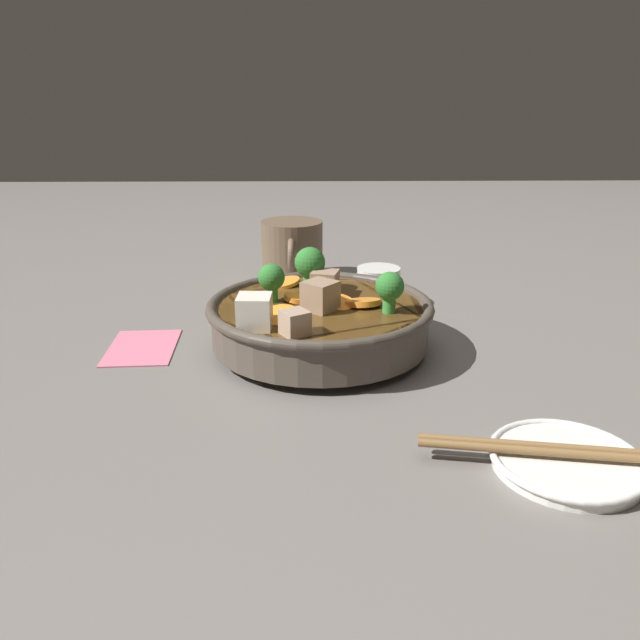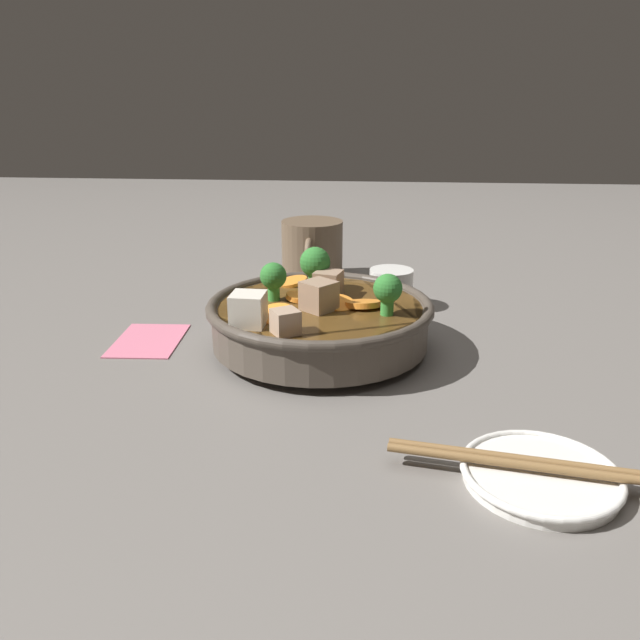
# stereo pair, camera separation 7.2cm
# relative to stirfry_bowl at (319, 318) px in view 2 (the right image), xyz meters

# --- Properties ---
(ground_plane) EXTENTS (3.00, 3.00, 0.00)m
(ground_plane) POSITION_rel_stirfry_bowl_xyz_m (-0.00, 0.00, -0.04)
(ground_plane) COLOR slate
(stirfry_bowl) EXTENTS (0.26, 0.26, 0.11)m
(stirfry_bowl) POSITION_rel_stirfry_bowl_xyz_m (0.00, 0.00, 0.00)
(stirfry_bowl) COLOR #51473D
(stirfry_bowl) RESTS_ON ground_plane
(side_saucer) EXTENTS (0.12, 0.12, 0.01)m
(side_saucer) POSITION_rel_stirfry_bowl_xyz_m (0.25, 0.19, -0.03)
(side_saucer) COLOR white
(side_saucer) RESTS_ON ground_plane
(tea_cup) EXTENTS (0.06, 0.06, 0.05)m
(tea_cup) POSITION_rel_stirfry_bowl_xyz_m (-0.16, 0.09, -0.01)
(tea_cup) COLOR white
(tea_cup) RESTS_ON ground_plane
(dark_mug) EXTENTS (0.12, 0.10, 0.09)m
(dark_mug) POSITION_rel_stirfry_bowl_xyz_m (-0.30, -0.04, 0.01)
(dark_mug) COLOR brown
(dark_mug) RESTS_ON ground_plane
(napkin) EXTENTS (0.11, 0.08, 0.00)m
(napkin) POSITION_rel_stirfry_bowl_xyz_m (-0.01, -0.21, -0.04)
(napkin) COLOR #D16B84
(napkin) RESTS_ON ground_plane
(chopsticks_pair) EXTENTS (0.05, 0.23, 0.01)m
(chopsticks_pair) POSITION_rel_stirfry_bowl_xyz_m (0.25, 0.19, -0.02)
(chopsticks_pair) COLOR olive
(chopsticks_pair) RESTS_ON side_saucer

